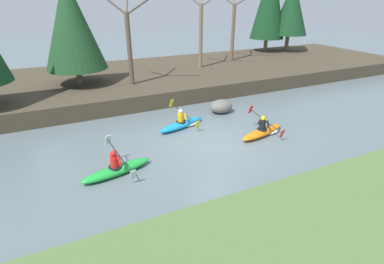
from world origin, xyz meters
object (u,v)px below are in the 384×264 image
Objects in this scene: kayaker_lead at (264,131)px; boulder_midstream at (221,106)px; kayaker_trailing at (117,169)px; kayaker_middle at (183,123)px.

boulder_midstream is at bearing 81.64° from kayaker_lead.
kayaker_trailing is 7.76m from boulder_midstream.
kayaker_middle is 4.95m from kayaker_trailing.
kayaker_middle and kayaker_trailing have the same top height.
kayaker_trailing is at bearing -161.71° from kayaker_middle.
boulder_midstream is (-0.36, 3.43, 0.17)m from kayaker_lead.
kayaker_lead is 7.08m from kayaker_trailing.
boulder_midstream is at bearing 0.58° from kayaker_middle.
kayaker_lead is 3.97m from kayaker_middle.
kayaker_middle is at bearing -160.93° from boulder_midstream.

